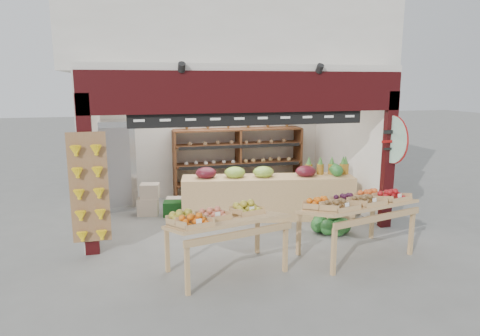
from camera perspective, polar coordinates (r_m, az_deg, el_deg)
name	(u,v)px	position (r m, az deg, el deg)	size (l,w,h in m)	color
ground	(237,221)	(8.89, -0.40, -7.07)	(60.00, 60.00, 0.00)	slate
shop_structure	(219,32)	(10.07, -2.78, 17.66)	(6.36, 5.12, 5.40)	silver
banana_board	(89,190)	(7.24, -19.47, -2.83)	(0.60, 0.15, 1.80)	olive
gift_sign	(393,140)	(8.59, 19.69, 3.59)	(0.04, 0.93, 0.92)	#B8E8C8
back_shelving	(238,147)	(10.56, -0.22, 2.77)	(3.21, 0.53, 1.96)	brown
refrigerator	(116,165)	(9.99, -16.24, 0.41)	(0.77, 0.77, 1.99)	silver
cardboard_stack	(160,203)	(9.44, -10.62, -4.59)	(1.05, 0.76, 0.68)	beige
mid_counter	(267,195)	(8.98, 3.68, -3.66)	(3.62, 1.30, 1.11)	tan
display_table_left	(217,220)	(6.36, -3.06, -6.93)	(1.86, 1.31, 1.07)	tan
display_table_right	(357,204)	(7.21, 15.30, -4.60)	(1.94, 1.37, 1.11)	tan
watermelon_pile	(331,223)	(8.37, 11.98, -7.15)	(0.73, 0.73, 0.57)	#1A4F1F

